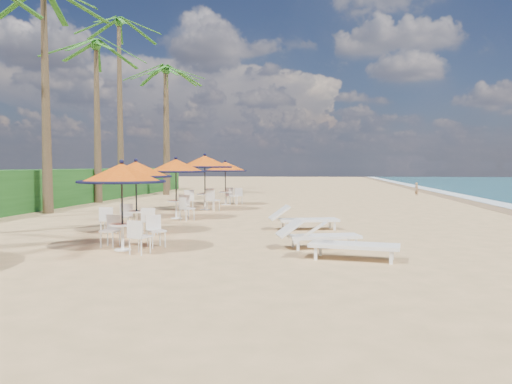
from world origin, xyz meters
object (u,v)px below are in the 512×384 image
station_4 (227,172)px  lounger_far (301,218)px  station_3 (205,169)px  station_0 (124,184)px  lounger_mid (316,234)px  station_2 (177,171)px  lounger_near (343,242)px  station_1 (135,178)px

station_4 → lounger_far: 10.52m
station_4 → lounger_far: size_ratio=1.02×
station_3 → station_0: bearing=-87.1°
station_4 → lounger_mid: station_4 is taller
station_2 → station_4: bearing=84.9°
station_4 → station_3: bearing=-97.4°
station_4 → lounger_near: size_ratio=1.01×
station_3 → lounger_near: bearing=-63.5°
station_1 → lounger_mid: 5.92m
lounger_far → station_0: bearing=-146.9°
station_0 → station_1: (-0.89, 3.02, 0.05)m
station_1 → station_2: station_2 is taller
lounger_mid → station_2: bearing=113.7°
station_2 → station_0: bearing=-84.0°
station_1 → lounger_mid: (5.34, -2.20, -1.27)m
station_1 → station_2: 3.96m
station_4 → lounger_mid: size_ratio=1.09×
lounger_far → station_3: bearing=111.6°
station_2 → station_3: 3.70m
station_2 → lounger_mid: 8.18m
lounger_near → station_2: bearing=138.2°
station_3 → station_4: (0.41, 3.21, -0.19)m
lounger_near → lounger_mid: size_ratio=1.07×
station_0 → lounger_near: size_ratio=0.94×
station_0 → lounger_mid: size_ratio=1.01×
station_1 → station_0: bearing=-73.6°
station_4 → station_1: bearing=-94.0°
station_4 → station_0: bearing=-89.5°
lounger_mid → lounger_far: bearing=81.1°
station_2 → station_4: size_ratio=1.02×
station_2 → lounger_far: 5.63m
station_1 → lounger_near: bearing=-30.8°
station_4 → lounger_far: station_4 is taller
station_3 → lounger_near: (5.58, -11.18, -1.50)m
station_3 → lounger_mid: 11.14m
station_0 → lounger_far: station_0 is taller
station_0 → lounger_far: size_ratio=0.95×
station_3 → station_4: size_ratio=1.11×
station_0 → station_3: (-0.53, 10.66, 0.30)m
station_0 → station_3: bearing=92.9°
station_4 → lounger_far: (4.12, -9.59, -1.31)m
station_3 → station_4: 3.24m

